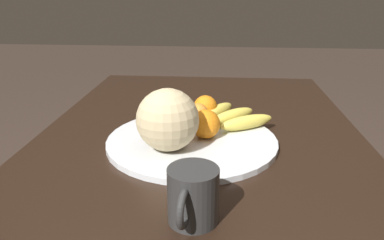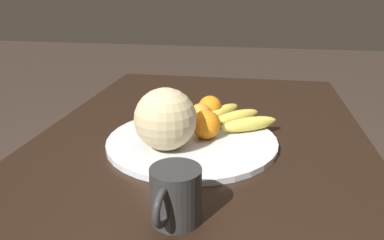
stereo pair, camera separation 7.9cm
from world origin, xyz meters
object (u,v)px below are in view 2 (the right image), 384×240
Objects in this scene: banana_bunch at (235,118)px; orange_back_left at (168,121)px; orange_front_left at (210,108)px; kitchen_table at (202,171)px; melon at (165,119)px; orange_back_right at (200,115)px; orange_front_right at (174,113)px; orange_mid_center at (206,124)px; ceramic_mug at (175,195)px; produce_tag at (182,128)px; fruit_bowl at (192,141)px.

orange_back_left is at bearing 159.86° from banana_bunch.
banana_bunch is 3.18× the size of orange_front_left.
melon reaches higher than kitchen_table.
orange_back_right is at bearing 125.21° from orange_back_left.
orange_back_right is at bearing 159.58° from melon.
orange_mid_center reaches higher than orange_front_right.
ceramic_mug is at bearing 1.48° from kitchen_table.
orange_back_right is 0.66× the size of produce_tag.
kitchen_table is at bearing 162.84° from fruit_bowl.
banana_bunch reaches higher than kitchen_table.
orange_mid_center is at bearing -166.49° from banana_bunch.
orange_mid_center is 0.10m from produce_tag.
orange_back_right reaches higher than banana_bunch.
fruit_bowl is 6.80× the size of orange_back_right.
orange_front_right is at bearing -124.09° from produce_tag.
fruit_bowl is 5.83× the size of orange_mid_center.
kitchen_table is 8.89× the size of melon.
orange_back_left reaches higher than produce_tag.
orange_front_right is 0.13m from orange_mid_center.
orange_mid_center reaches higher than orange_back_left.
kitchen_table is 0.13m from fruit_bowl.
orange_front_right is 0.43m from ceramic_mug.
orange_front_right is (-0.10, -0.07, 0.04)m from fruit_bowl.
orange_front_left is 0.15m from orange_back_left.
orange_back_right is (0.02, -0.09, 0.01)m from banana_bunch.
kitchen_table is 21.24× the size of orange_front_right.
produce_tag reaches higher than kitchen_table.
orange_mid_center is 1.17× the size of orange_back_right.
orange_front_left is at bearing 161.06° from produce_tag.
banana_bunch is at bearing 114.57° from orange_back_left.
orange_front_left is at bearing 108.30° from banana_bunch.
orange_front_left reaches higher than kitchen_table.
orange_front_right is 0.07m from orange_back_right.
banana_bunch is 3.42× the size of orange_back_right.
kitchen_table is at bearing 170.87° from banana_bunch.
produce_tag is (0.05, -0.14, -0.02)m from banana_bunch.
orange_back_right is at bearing -17.59° from orange_front_left.
banana_bunch is 2.94× the size of orange_mid_center.
banana_bunch is at bearing 139.07° from fruit_bowl.
orange_front_left reaches higher than orange_front_right.
ceramic_mug is (0.39, 0.07, 0.03)m from produce_tag.
melon is 0.27m from ceramic_mug.
orange_front_left is (-0.04, -0.07, 0.01)m from banana_bunch.
produce_tag is at bearing 174.57° from melon.
kitchen_table is 0.16m from orange_back_right.
orange_back_left reaches higher than kitchen_table.
orange_back_left is 0.05m from produce_tag.
banana_bunch is 1.72× the size of ceramic_mug.
orange_mid_center is 0.76× the size of produce_tag.
orange_front_right is (-0.04, -0.08, 0.15)m from kitchen_table.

